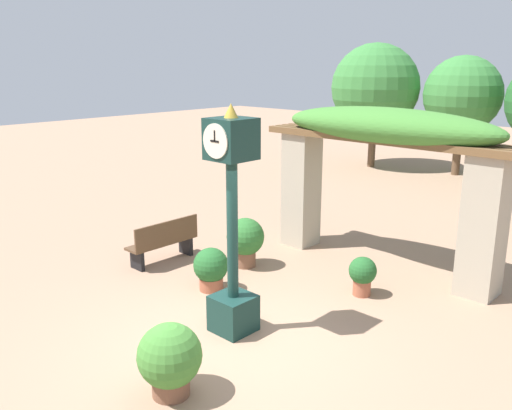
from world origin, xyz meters
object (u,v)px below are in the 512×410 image
object	(u,v)px
park_bench	(164,242)
potted_plant_far_left	(170,358)
potted_plant_near_left	(363,274)
potted_plant_near_right	(245,239)
pedestal_clock	(232,224)
potted_plant_far_right	(211,268)

from	to	relation	value
park_bench	potted_plant_far_left	bearing A→B (deg)	53.76
potted_plant_near_left	potted_plant_near_right	distance (m)	2.49
potted_plant_near_left	pedestal_clock	bearing A→B (deg)	-106.23
pedestal_clock	potted_plant_near_right	xyz separation A→B (m)	(-1.74, 2.03, -1.13)
potted_plant_near_left	park_bench	size ratio (longest dim) A/B	0.46
park_bench	potted_plant_near_left	bearing A→B (deg)	110.20
potted_plant_near_left	potted_plant_near_right	world-z (taller)	potted_plant_near_right
potted_plant_near_left	park_bench	world-z (taller)	park_bench
potted_plant_near_right	potted_plant_far_right	xyz separation A→B (m)	(0.36, -1.25, -0.15)
potted_plant_near_right	park_bench	xyz separation A→B (m)	(-1.36, -0.98, -0.13)
potted_plant_near_left	potted_plant_far_right	size ratio (longest dim) A/B	0.89
pedestal_clock	potted_plant_far_right	size ratio (longest dim) A/B	4.37
potted_plant_far_right	park_bench	bearing A→B (deg)	171.19
potted_plant_far_left	park_bench	distance (m)	4.62
potted_plant_far_left	potted_plant_far_right	bearing A→B (deg)	129.11
potted_plant_near_right	pedestal_clock	bearing A→B (deg)	-49.38
potted_plant_near_right	potted_plant_far_left	size ratio (longest dim) A/B	1.06
pedestal_clock	potted_plant_near_left	bearing A→B (deg)	73.77
potted_plant_near_left	park_bench	distance (m)	4.06
park_bench	potted_plant_near_right	bearing A→B (deg)	125.81
potted_plant_far_right	park_bench	world-z (taller)	park_bench
potted_plant_near_left	potted_plant_far_right	xyz separation A→B (m)	(-2.09, -1.67, 0.02)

